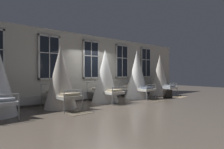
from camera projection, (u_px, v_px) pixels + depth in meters
ground at (107, 102)px, 8.81m from camera, size 27.14×27.14×0.00m
back_wall_with_windows at (90, 67)px, 9.83m from camera, size 14.57×0.10×3.28m
window_bank at (91, 78)px, 9.75m from camera, size 9.79×0.10×2.93m
cot_second at (61, 78)px, 7.43m from camera, size 1.26×1.97×2.42m
cot_third at (105, 77)px, 8.99m from camera, size 1.26×1.96×2.45m
cot_fourth at (137, 75)px, 10.38m from camera, size 1.26×1.96×2.61m
cot_fifth at (160, 75)px, 11.86m from camera, size 1.26×1.96×2.48m
rug_second at (79, 113)px, 6.49m from camera, size 0.81×0.57×0.01m
rug_fourth at (157, 100)px, 9.40m from camera, size 0.82×0.59×0.01m
rug_fifth at (180, 97)px, 10.86m from camera, size 0.82×0.58×0.01m
suitcase_dark at (168, 94)px, 10.35m from camera, size 0.56×0.22×0.47m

